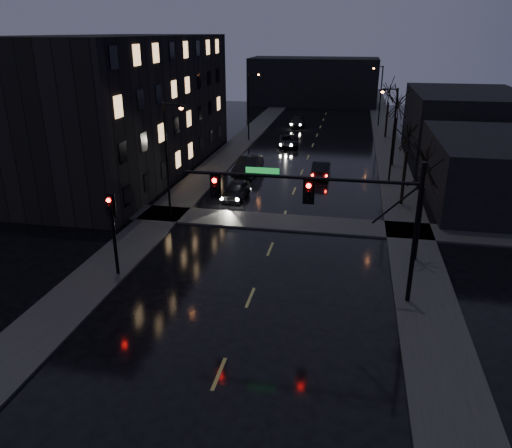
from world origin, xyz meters
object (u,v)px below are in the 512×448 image
at_px(oncoming_car_b, 248,166).
at_px(oncoming_car_a, 236,190).
at_px(oncoming_car_c, 289,141).
at_px(lead_car, 321,169).
at_px(oncoming_car_d, 298,122).

bearing_deg(oncoming_car_b, oncoming_car_a, -81.69).
distance_m(oncoming_car_a, oncoming_car_b, 7.07).
relative_size(oncoming_car_a, oncoming_car_c, 0.86).
xyz_separation_m(oncoming_car_a, lead_car, (6.12, 7.59, 0.02)).
distance_m(oncoming_car_b, oncoming_car_c, 12.71).
bearing_deg(lead_car, oncoming_car_d, -78.83).
distance_m(oncoming_car_a, oncoming_car_c, 19.65).
height_order(oncoming_car_d, lead_car, lead_car).
distance_m(oncoming_car_d, lead_car, 25.34).
bearing_deg(oncoming_car_d, oncoming_car_c, -94.35).
xyz_separation_m(oncoming_car_d, lead_car, (4.99, -24.84, 0.02)).
relative_size(oncoming_car_a, oncoming_car_b, 0.81).
bearing_deg(oncoming_car_c, oncoming_car_d, 84.42).
relative_size(oncoming_car_a, oncoming_car_d, 0.85).
relative_size(oncoming_car_c, lead_car, 1.09).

